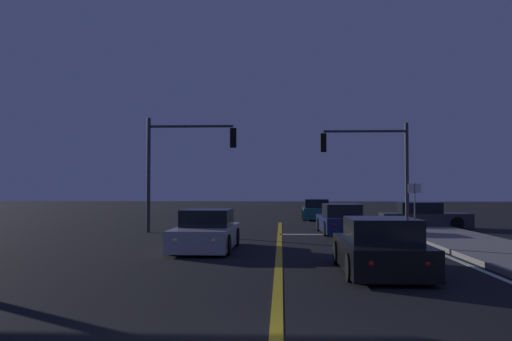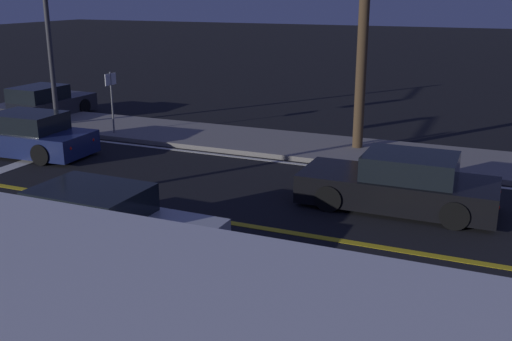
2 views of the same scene
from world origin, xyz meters
TOP-DOWN VIEW (x-y plane):
  - lane_line_center at (0.00, 10.05)m, footprint 0.20×34.19m
  - lane_line_edge_right at (5.06, 10.05)m, footprint 0.16×34.19m
  - stop_bar at (2.65, 18.61)m, footprint 5.31×0.50m
  - car_parked_curb_black at (2.47, 7.51)m, footprint 1.96×4.60m
  - car_far_approaching_silver at (-2.43, 12.39)m, footprint 1.99×4.66m
  - car_lead_oncoming_teal at (2.34, 30.40)m, footprint 1.86×4.43m
  - car_distant_tail_navy at (2.78, 19.30)m, footprint 2.03×4.63m
  - car_side_waiting_charcoal at (7.31, 22.63)m, footprint 4.46×1.96m
  - traffic_signal_near_right at (4.51, 20.91)m, footprint 4.22×0.28m
  - traffic_signal_far_left at (-4.55, 19.51)m, footprint 4.19×0.28m
  - street_sign_corner at (5.81, 18.11)m, footprint 0.56×0.06m

SIDE VIEW (x-z plane):
  - lane_line_center at x=0.00m, z-range 0.00..0.01m
  - lane_line_edge_right at x=5.06m, z-range 0.00..0.01m
  - stop_bar at x=2.65m, z-range 0.00..0.01m
  - car_lead_oncoming_teal at x=2.34m, z-range -0.09..1.25m
  - car_side_waiting_charcoal at x=7.31m, z-range -0.09..1.25m
  - car_distant_tail_navy at x=2.78m, z-range -0.09..1.25m
  - car_parked_curb_black at x=2.47m, z-range -0.09..1.25m
  - car_far_approaching_silver at x=-2.43m, z-range -0.09..1.25m
  - street_sign_corner at x=5.81m, z-range 0.40..2.70m
  - traffic_signal_near_right at x=4.51m, z-range 0.90..6.10m
  - traffic_signal_far_left at x=-4.55m, z-range 0.92..6.25m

